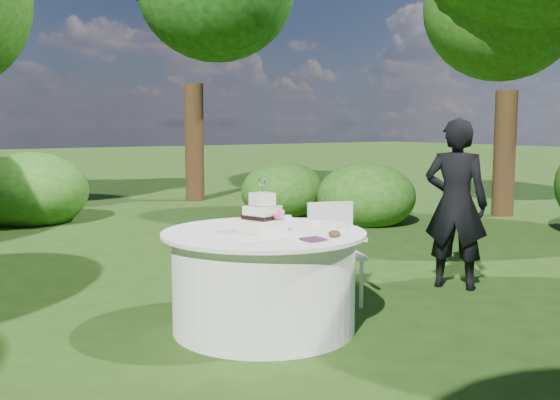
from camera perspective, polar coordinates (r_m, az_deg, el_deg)
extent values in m
plane|color=#1F3B10|center=(5.18, -1.40, -11.16)|extent=(80.00, 80.00, 0.00)
cube|color=#4C203E|center=(4.60, 2.92, -3.45)|extent=(0.14, 0.14, 0.02)
ellipsoid|color=white|center=(4.57, -1.30, -3.54)|extent=(0.48, 0.07, 0.01)
imported|color=black|center=(6.51, 15.06, -0.32)|extent=(0.65, 0.72, 1.64)
cylinder|color=white|center=(5.08, -1.41, -7.19)|extent=(1.40, 1.40, 0.74)
cylinder|color=silver|center=(5.00, -1.42, -2.90)|extent=(1.56, 1.56, 0.03)
cube|color=white|center=(4.97, -1.55, -2.20)|extent=(0.31, 0.31, 0.09)
cube|color=white|center=(4.96, -1.55, -1.05)|extent=(0.27, 0.27, 0.09)
cube|color=silver|center=(4.95, -1.56, 0.09)|extent=(0.15, 0.15, 0.09)
cube|color=black|center=(4.96, -1.55, -1.45)|extent=(0.29, 0.29, 0.03)
sphere|color=#E3436D|center=(4.91, -0.19, -1.31)|extent=(0.08, 0.08, 0.08)
cylinder|color=silver|center=(4.94, -1.56, 0.96)|extent=(0.01, 0.01, 0.05)
torus|color=silver|center=(4.93, -1.56, 1.65)|extent=(0.07, 0.02, 0.07)
cube|color=white|center=(5.77, 4.94, -4.81)|extent=(0.54, 0.54, 0.04)
cube|color=silver|center=(5.91, 4.38, -2.18)|extent=(0.41, 0.18, 0.42)
cylinder|color=white|center=(5.62, 3.82, -7.54)|extent=(0.04, 0.04, 0.42)
cylinder|color=silver|center=(5.72, 7.09, -7.30)|extent=(0.04, 0.04, 0.42)
cylinder|color=white|center=(5.93, 2.83, -6.77)|extent=(0.04, 0.04, 0.42)
cylinder|color=white|center=(6.03, 5.94, -6.56)|extent=(0.04, 0.04, 0.42)
cube|color=silver|center=(5.68, 3.05, -3.34)|extent=(0.17, 0.37, 0.03)
cube|color=silver|center=(5.81, 6.83, -3.16)|extent=(0.17, 0.37, 0.03)
cylinder|color=white|center=(5.58, 0.50, -1.55)|extent=(0.10, 0.10, 0.04)
cylinder|color=white|center=(4.99, 5.54, -2.54)|extent=(0.10, 0.10, 0.04)
cylinder|color=white|center=(5.35, 3.07, -1.90)|extent=(0.10, 0.10, 0.04)
ellipsoid|color=#562D16|center=(4.75, 4.76, -2.95)|extent=(0.09, 0.09, 0.05)
ellipsoid|color=#562D16|center=(5.56, -0.44, -1.52)|extent=(0.09, 0.09, 0.05)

